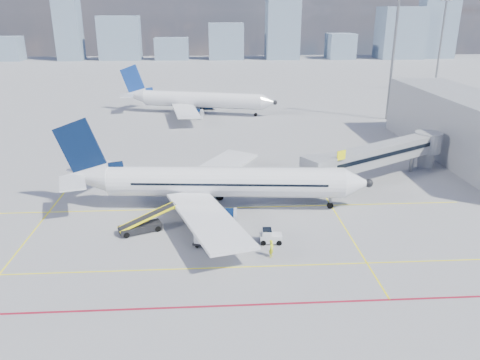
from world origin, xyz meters
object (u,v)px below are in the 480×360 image
at_px(main_aircraft, 212,182).
at_px(baggage_tug, 270,236).
at_px(cargo_dolly, 214,235).
at_px(ramp_worker, 272,248).
at_px(belt_loader, 142,226).
at_px(second_aircraft, 196,100).

height_order(main_aircraft, baggage_tug, main_aircraft).
bearing_deg(cargo_dolly, main_aircraft, 107.08).
bearing_deg(ramp_worker, baggage_tug, 24.59).
xyz_separation_m(baggage_tug, ramp_worker, (-0.18, -2.87, 0.15)).
relative_size(main_aircraft, cargo_dolly, 8.45).
bearing_deg(belt_loader, second_aircraft, 63.01).
bearing_deg(main_aircraft, baggage_tug, -54.04).
height_order(second_aircraft, cargo_dolly, second_aircraft).
relative_size(baggage_tug, belt_loader, 0.36).
distance_m(belt_loader, ramp_worker, 14.72).
bearing_deg(baggage_tug, second_aircraft, 101.07).
relative_size(second_aircraft, ramp_worker, 20.33).
distance_m(baggage_tug, ramp_worker, 2.88).
distance_m(baggage_tug, cargo_dolly, 5.73).
height_order(cargo_dolly, belt_loader, belt_loader).
relative_size(belt_loader, ramp_worker, 3.59).
bearing_deg(baggage_tug, ramp_worker, -90.70).
bearing_deg(main_aircraft, cargo_dolly, -84.49).
distance_m(cargo_dolly, ramp_worker, 6.08).
bearing_deg(main_aircraft, belt_loader, -136.06).
relative_size(main_aircraft, baggage_tug, 16.40).
xyz_separation_m(main_aircraft, baggage_tug, (5.77, -9.65, -2.48)).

